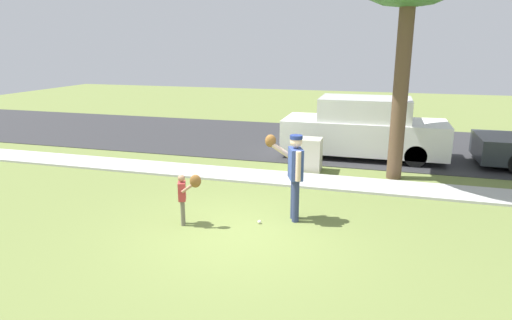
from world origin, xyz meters
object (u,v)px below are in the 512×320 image
Objects in this scene: person_child at (186,192)px; utility_cabinet at (307,155)px; person_adult at (293,168)px; parked_van_white at (364,129)px; baseball at (259,222)px.

utility_cabinet is (1.64, 4.52, -0.22)m from person_child.
parked_van_white is (1.10, 5.79, -0.20)m from person_adult.
parked_van_white is at bearing 43.14° from person_child.
utility_cabinet is at bearing -123.98° from parked_van_white.
person_adult is 5.89m from parked_van_white.
person_adult is at bearing -100.75° from parked_van_white.
person_child is at bearing 1.41° from person_adult.
baseball is 4.09m from utility_cabinet.
person_adult reaches higher than utility_cabinet.
person_adult is 1.87× the size of utility_cabinet.
parked_van_white reaches higher than person_child.
utility_cabinet is at bearing 48.02° from person_child.
person_child is 1.14× the size of utility_cabinet.
person_child is 1.59m from baseball.
person_adult is 23.95× the size of baseball.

